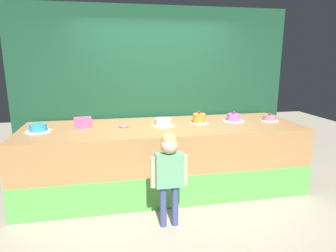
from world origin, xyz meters
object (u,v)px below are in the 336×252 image
child_figure (169,167)px  donut (124,126)px  cake_center (199,119)px  cake_right (233,118)px  cake_far_left (38,128)px  cake_far_right (269,118)px  pink_box (83,123)px  cake_left (163,122)px

child_figure → donut: 1.16m
cake_center → cake_right: cake_center is taller
donut → cake_far_left: (-1.12, -0.03, 0.02)m
child_figure → cake_far_left: 1.87m
cake_center → cake_far_right: 1.12m
pink_box → cake_far_left: (-0.56, -0.13, -0.03)m
cake_far_left → cake_far_right: (3.35, 0.04, -0.01)m
cake_left → cake_far_left: bearing=-179.7°
cake_right → cake_center: bearing=-177.2°
child_figure → pink_box: size_ratio=4.71×
pink_box → donut: pink_box is taller
cake_far_left → child_figure: bearing=-33.3°
donut → cake_left: (0.56, -0.02, 0.03)m
donut → cake_left: size_ratio=0.38×
pink_box → cake_center: bearing=-1.2°
cake_right → cake_far_right: bearing=-7.9°
pink_box → cake_far_right: (2.79, -0.09, -0.03)m
pink_box → cake_far_left: bearing=-167.3°
cake_far_left → cake_right: 2.79m
pink_box → child_figure: bearing=-49.1°
cake_right → cake_far_right: cake_right is taller
child_figure → cake_far_left: size_ratio=3.22×
donut → cake_left: bearing=-2.1°
cake_far_right → child_figure: bearing=-149.5°
donut → cake_far_right: cake_far_right is taller
cake_left → cake_far_right: cake_far_right is taller
cake_right → cake_left: bearing=-174.4°
cake_far_left → donut: bearing=1.5°
cake_far_right → cake_center: bearing=177.4°
donut → cake_far_right: bearing=0.3°
donut → cake_right: (1.67, 0.09, 0.03)m
donut → cake_center: size_ratio=0.44×
cake_far_left → cake_far_right: bearing=0.7°
cake_left → cake_far_right: size_ratio=1.16×
cake_far_right → donut: bearing=-179.7°
donut → cake_center: (1.12, 0.06, 0.05)m
donut → child_figure: bearing=-67.5°
child_figure → cake_left: child_figure is taller
pink_box → cake_far_left: 0.57m
donut → cake_right: size_ratio=0.37×
donut → cake_far_right: size_ratio=0.45×
pink_box → cake_far_left: size_ratio=0.68×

